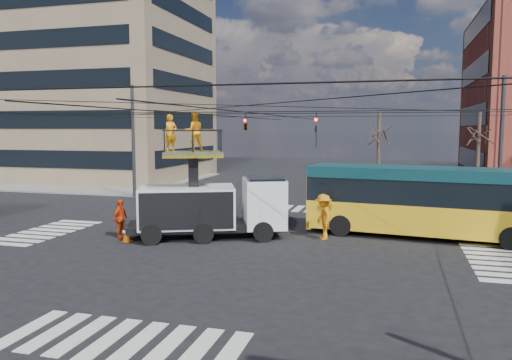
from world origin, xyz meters
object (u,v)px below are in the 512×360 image
object	(u,v)px
utility_truck	(212,195)
flagger	(323,217)
city_bus	(430,200)
traffic_cone	(126,234)
worker_ground	(120,218)

from	to	relation	value
utility_truck	flagger	xyz separation A→B (m)	(4.94, 0.95, -0.92)
utility_truck	city_bus	distance (m)	9.87
traffic_cone	worker_ground	bearing A→B (deg)	135.11
city_bus	worker_ground	size ratio (longest dim) A/B	6.36
city_bus	flagger	xyz separation A→B (m)	(-4.59, -1.58, -0.70)
city_bus	worker_ground	distance (m)	14.06
city_bus	worker_ground	xyz separation A→B (m)	(-13.55, -3.67, -0.85)
flagger	traffic_cone	bearing A→B (deg)	-95.79
utility_truck	flagger	distance (m)	5.12
worker_ground	utility_truck	bearing A→B (deg)	-71.30
worker_ground	flagger	distance (m)	9.20
city_bus	traffic_cone	bearing A→B (deg)	-154.13
flagger	utility_truck	bearing A→B (deg)	-103.62
utility_truck	flagger	world-z (taller)	utility_truck
utility_truck	city_bus	bearing A→B (deg)	-7.49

